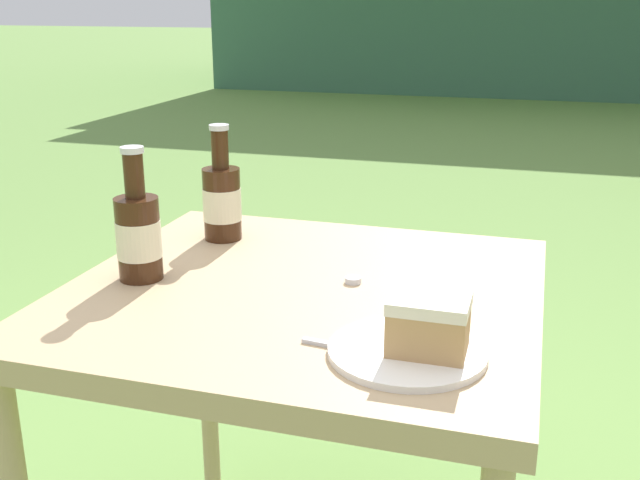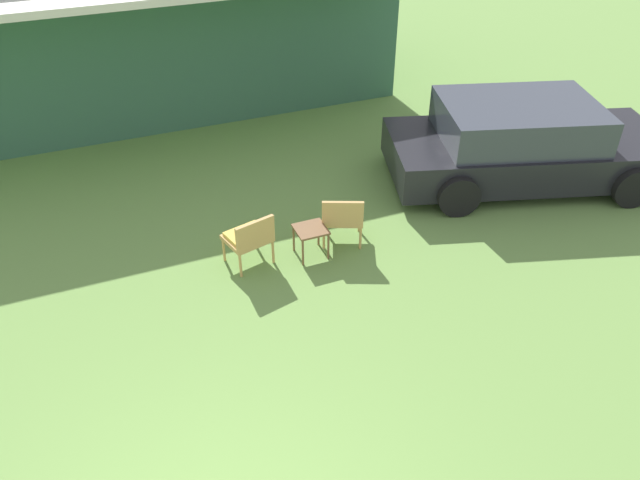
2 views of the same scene
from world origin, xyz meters
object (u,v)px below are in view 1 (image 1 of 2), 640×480
at_px(patio_table, 303,329).
at_px(cola_bottle_far, 138,234).
at_px(cake_on_plate, 419,336).
at_px(cola_bottle_near, 222,199).

bearing_deg(patio_table, cola_bottle_far, -170.91).
xyz_separation_m(cake_on_plate, cola_bottle_far, (-0.50, 0.16, 0.05)).
bearing_deg(cola_bottle_near, patio_table, -41.14).
bearing_deg(cola_bottle_near, cake_on_plate, -41.26).
bearing_deg(cake_on_plate, patio_table, 138.63).
bearing_deg(cola_bottle_far, patio_table, 9.09).
height_order(patio_table, cola_bottle_near, cola_bottle_near).
distance_m(patio_table, cake_on_plate, 0.32).
height_order(cake_on_plate, cola_bottle_far, cola_bottle_far).
distance_m(cake_on_plate, cola_bottle_near, 0.61).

